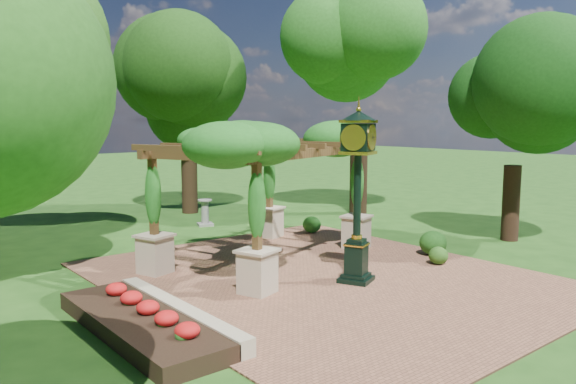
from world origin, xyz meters
TOP-DOWN VIEW (x-y plane):
  - ground at (0.00, 0.00)m, footprint 120.00×120.00m
  - brick_plaza at (0.00, 1.00)m, footprint 10.00×12.00m
  - border_wall at (-4.60, 0.50)m, footprint 0.35×5.00m
  - flower_bed at (-5.50, 0.50)m, footprint 1.50×5.00m
  - pedestal_clock at (0.39, 0.16)m, footprint 1.18×1.18m
  - pergola at (-0.04, 3.56)m, footprint 7.61×6.05m
  - sundial at (1.50, 9.60)m, footprint 0.76×0.76m
  - shrub_front at (3.54, -0.13)m, footprint 0.73×0.73m
  - shrub_mid at (4.37, 0.67)m, footprint 1.07×1.07m
  - shrub_back at (3.75, 5.67)m, footprint 0.76×0.76m
  - tree_north at (2.63, 12.81)m, footprint 4.56×4.56m
  - tree_east_far at (8.52, 7.83)m, footprint 4.83×4.83m
  - tree_east_near at (8.41, 0.37)m, footprint 3.95×3.95m

SIDE VIEW (x-z plane):
  - ground at x=0.00m, z-range 0.00..0.00m
  - brick_plaza at x=0.00m, z-range 0.00..0.04m
  - flower_bed at x=-5.50m, z-range 0.00..0.36m
  - border_wall at x=-4.60m, z-range 0.00..0.40m
  - shrub_front at x=3.54m, z-range 0.04..0.55m
  - shrub_back at x=3.75m, z-range 0.04..0.66m
  - shrub_mid at x=4.37m, z-range 0.04..0.80m
  - sundial at x=1.50m, z-range -0.07..1.00m
  - pedestal_clock at x=0.39m, z-range 0.45..4.97m
  - pergola at x=-0.04m, z-range 1.33..5.51m
  - tree_east_near at x=8.41m, z-range 1.28..8.16m
  - tree_north at x=2.63m, z-range 1.47..9.34m
  - tree_east_far at x=8.52m, z-range 1.84..11.78m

